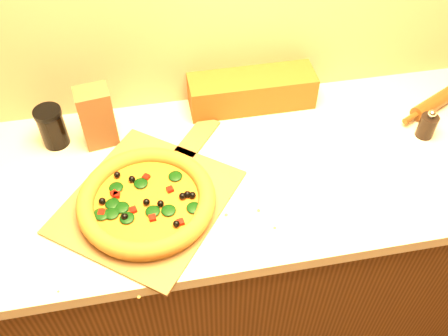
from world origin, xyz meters
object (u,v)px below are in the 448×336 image
pizza_peel (151,197)px  pepper_grinder (427,125)px  dark_jar (52,127)px  rolling_pin (439,100)px  pizza (147,201)px

pizza_peel → pepper_grinder: (0.85, 0.09, 0.04)m
pizza_peel → dark_jar: size_ratio=4.69×
pepper_grinder → rolling_pin: size_ratio=0.31×
pepper_grinder → dark_jar: size_ratio=0.77×
pizza → rolling_pin: size_ratio=1.16×
pizza → dark_jar: size_ratio=2.85×
pizza → rolling_pin: pizza is taller
dark_jar → pepper_grinder: bearing=-9.0°
pizza_peel → pepper_grinder: pepper_grinder is taller
pizza_peel → dark_jar: dark_jar is taller
rolling_pin → dark_jar: dark_jar is taller
pepper_grinder → pizza_peel: bearing=-173.8°
pizza_peel → dark_jar: 0.38m
pizza → dark_jar: (-0.25, 0.30, 0.03)m
pepper_grinder → rolling_pin: 0.16m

